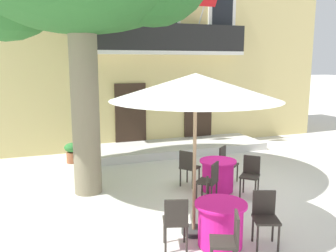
# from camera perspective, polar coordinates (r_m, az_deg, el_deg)

# --- Properties ---
(ground_plane) EXTENTS (120.00, 120.00, 0.00)m
(ground_plane) POSITION_cam_1_polar(r_m,az_deg,el_deg) (8.97, 11.27, -9.81)
(ground_plane) COLOR silver
(building_facade) EXTENTS (13.00, 5.09, 7.50)m
(building_facade) POSITION_cam_1_polar(r_m,az_deg,el_deg) (14.82, -3.13, 12.92)
(building_facade) COLOR #DBC67F
(building_facade) RESTS_ON ground
(entrance_step_platform) EXTENTS (6.18, 1.92, 0.25)m
(entrance_step_platform) POSITION_cam_1_polar(r_m,az_deg,el_deg) (12.37, 1.06, -3.44)
(entrance_step_platform) COLOR silver
(entrance_step_platform) RESTS_ON ground
(cafe_table_near_tree) EXTENTS (0.86, 0.86, 0.76)m
(cafe_table_near_tree) POSITION_cam_1_polar(r_m,az_deg,el_deg) (8.62, 7.90, -7.77)
(cafe_table_near_tree) COLOR #DB1984
(cafe_table_near_tree) RESTS_ON ground
(cafe_chair_near_tree_0) EXTENTS (0.56, 0.56, 0.91)m
(cafe_chair_near_tree_0) POSITION_cam_1_polar(r_m,az_deg,el_deg) (8.84, 3.26, -6.31)
(cafe_chair_near_tree_0) COLOR #2D2823
(cafe_chair_near_tree_0) RESTS_ON ground
(cafe_chair_near_tree_1) EXTENTS (0.57, 0.57, 0.91)m
(cafe_chair_near_tree_1) POSITION_cam_1_polar(r_m,az_deg,el_deg) (7.88, 6.71, -8.44)
(cafe_chair_near_tree_1) COLOR #2D2823
(cafe_chair_near_tree_1) RESTS_ON ground
(cafe_chair_near_tree_2) EXTENTS (0.57, 0.57, 0.91)m
(cafe_chair_near_tree_2) POSITION_cam_1_polar(r_m,az_deg,el_deg) (8.48, 12.96, -7.27)
(cafe_chair_near_tree_2) COLOR #2D2823
(cafe_chair_near_tree_2) RESTS_ON ground
(cafe_chair_near_tree_3) EXTENTS (0.56, 0.56, 0.91)m
(cafe_chair_near_tree_3) POSITION_cam_1_polar(r_m,az_deg,el_deg) (9.28, 9.22, -5.63)
(cafe_chair_near_tree_3) COLOR #2D2823
(cafe_chair_near_tree_3) RESTS_ON ground
(cafe_table_middle) EXTENTS (0.86, 0.86, 0.76)m
(cafe_table_middle) POSITION_cam_1_polar(r_m,az_deg,el_deg) (6.20, 8.33, -15.16)
(cafe_table_middle) COLOR #DB1984
(cafe_table_middle) RESTS_ON ground
(cafe_chair_middle_0) EXTENTS (0.53, 0.53, 0.91)m
(cafe_chair_middle_0) POSITION_cam_1_polar(r_m,az_deg,el_deg) (5.48, 9.66, -17.21)
(cafe_chair_middle_0) COLOR #2D2823
(cafe_chair_middle_0) RESTS_ON ground
(cafe_chair_middle_1) EXTENTS (0.51, 0.51, 0.91)m
(cafe_chair_middle_1) POSITION_cam_1_polar(r_m,az_deg,el_deg) (6.36, 15.16, -13.41)
(cafe_chair_middle_1) COLOR #2D2823
(cafe_chair_middle_1) RESTS_ON ground
(cafe_chair_middle_2) EXTENTS (0.53, 0.53, 0.91)m
(cafe_chair_middle_2) POSITION_cam_1_polar(r_m,az_deg,el_deg) (6.83, 7.17, -11.44)
(cafe_chair_middle_2) COLOR #2D2823
(cafe_chair_middle_2) RESTS_ON ground
(cafe_chair_middle_3) EXTENTS (0.50, 0.50, 0.91)m
(cafe_chair_middle_3) POSITION_cam_1_polar(r_m,az_deg,el_deg) (5.97, 1.23, -14.65)
(cafe_chair_middle_3) COLOR #2D2823
(cafe_chair_middle_3) RESTS_ON ground
(cafe_umbrella) EXTENTS (2.90, 2.90, 2.85)m
(cafe_umbrella) POSITION_cam_1_polar(r_m,az_deg,el_deg) (6.04, 4.39, 6.12)
(cafe_umbrella) COLOR #997A56
(cafe_umbrella) RESTS_ON ground
(ground_planter_left) EXTENTS (0.47, 0.47, 0.62)m
(ground_planter_left) POSITION_cam_1_polar(r_m,az_deg,el_deg) (11.30, -14.95, -3.94)
(ground_planter_left) COLOR #995638
(ground_planter_left) RESTS_ON ground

